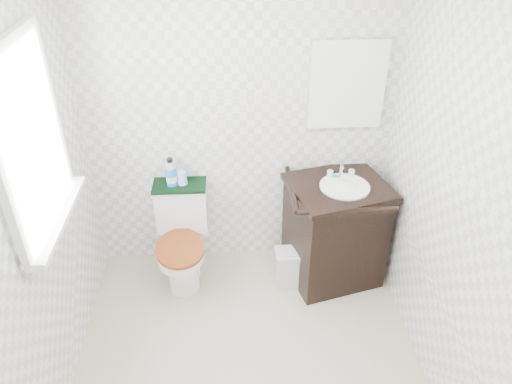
{
  "coord_description": "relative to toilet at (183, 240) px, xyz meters",
  "views": [
    {
      "loc": [
        -0.07,
        -2.02,
        2.67
      ],
      "look_at": [
        0.09,
        0.75,
        0.88
      ],
      "focal_mm": 35.0,
      "sensor_mm": 36.0,
      "label": 1
    }
  ],
  "objects": [
    {
      "name": "cup",
      "position": [
        0.02,
        0.13,
        0.47
      ],
      "size": [
        0.08,
        0.08,
        0.1
      ],
      "primitive_type": "cone",
      "color": "#9AC0FD",
      "rests_on": "towel"
    },
    {
      "name": "wall_left",
      "position": [
        -0.65,
        -0.97,
        0.87
      ],
      "size": [
        0.0,
        2.4,
        2.4
      ],
      "primitive_type": "plane",
      "rotation": [
        1.57,
        0.0,
        1.57
      ],
      "color": "white",
      "rests_on": "ground"
    },
    {
      "name": "soap_bar",
      "position": [
        1.13,
        0.03,
        0.51
      ],
      "size": [
        0.08,
        0.05,
        0.02
      ],
      "primitive_type": "ellipsoid",
      "color": "#1B7783",
      "rests_on": "vanity"
    },
    {
      "name": "mirror",
      "position": [
        1.19,
        0.2,
        1.12
      ],
      "size": [
        0.5,
        0.02,
        0.6
      ],
      "primitive_type": "cube",
      "color": "silver",
      "rests_on": "wall_back"
    },
    {
      "name": "wall_back",
      "position": [
        0.45,
        0.23,
        0.87
      ],
      "size": [
        2.4,
        0.0,
        2.4
      ],
      "primitive_type": "plane",
      "rotation": [
        1.57,
        0.0,
        0.0
      ],
      "color": "white",
      "rests_on": "ground"
    },
    {
      "name": "wall_right",
      "position": [
        1.55,
        -0.97,
        0.87
      ],
      "size": [
        0.0,
        2.4,
        2.4
      ],
      "primitive_type": "plane",
      "rotation": [
        1.57,
        0.0,
        -1.57
      ],
      "color": "white",
      "rests_on": "ground"
    },
    {
      "name": "floor",
      "position": [
        0.45,
        -0.97,
        -0.33
      ],
      "size": [
        2.4,
        2.4,
        0.0
      ],
      "primitive_type": "plane",
      "color": "#B6AB92",
      "rests_on": "ground"
    },
    {
      "name": "window",
      "position": [
        -0.62,
        -0.72,
        1.22
      ],
      "size": [
        0.02,
        0.7,
        0.9
      ],
      "primitive_type": "cube",
      "color": "white",
      "rests_on": "wall_left"
    },
    {
      "name": "toilet",
      "position": [
        0.0,
        0.0,
        0.0
      ],
      "size": [
        0.4,
        0.62,
        0.73
      ],
      "color": "white",
      "rests_on": "floor"
    },
    {
      "name": "trash_bin",
      "position": [
        0.8,
        -0.17,
        -0.16
      ],
      "size": [
        0.22,
        0.18,
        0.32
      ],
      "color": "silver",
      "rests_on": "floor"
    },
    {
      "name": "towel",
      "position": [
        0.0,
        0.12,
        0.42
      ],
      "size": [
        0.39,
        0.22,
        0.02
      ],
      "primitive_type": "cube",
      "color": "black",
      "rests_on": "toilet"
    },
    {
      "name": "mouthwash_bottle",
      "position": [
        -0.05,
        0.12,
        0.53
      ],
      "size": [
        0.08,
        0.08,
        0.22
      ],
      "color": "blue",
      "rests_on": "towel"
    },
    {
      "name": "vanity",
      "position": [
        1.14,
        -0.07,
        0.11
      ],
      "size": [
        0.8,
        0.73,
        0.92
      ],
      "color": "black",
      "rests_on": "floor"
    }
  ]
}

